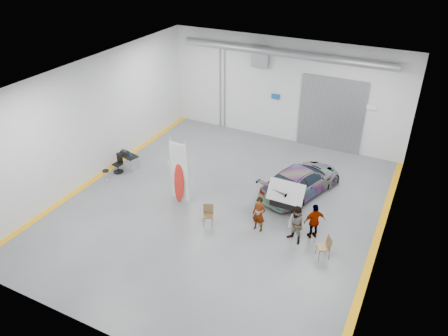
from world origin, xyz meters
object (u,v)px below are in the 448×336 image
at_px(person_c, 314,221).
at_px(shop_stool, 106,176).
at_px(sedan_car, 301,180).
at_px(folding_chair_near, 208,219).
at_px(person_a, 259,214).
at_px(folding_chair_far, 323,251).
at_px(person_b, 296,225).
at_px(office_chair, 118,165).
at_px(work_table, 127,155).
at_px(surfboard_display, 179,177).

height_order(person_c, shop_stool, person_c).
bearing_deg(sedan_car, folding_chair_near, 75.41).
distance_m(person_a, folding_chair_far, 2.99).
height_order(sedan_car, folding_chair_far, sedan_car).
bearing_deg(shop_stool, folding_chair_far, -3.26).
relative_size(person_b, person_c, 1.06).
relative_size(person_b, folding_chair_near, 1.85).
bearing_deg(person_b, office_chair, -163.35).
height_order(sedan_car, folding_chair_near, sedan_car).
xyz_separation_m(work_table, office_chair, (-0.10, -0.62, -0.32)).
distance_m(sedan_car, office_chair, 9.39).
distance_m(person_b, office_chair, 10.15).
height_order(person_b, work_table, person_b).
bearing_deg(office_chair, surfboard_display, -3.82).
xyz_separation_m(person_a, person_b, (1.65, -0.08, 0.05)).
height_order(person_b, office_chair, person_b).
bearing_deg(folding_chair_far, person_c, -178.77).
distance_m(person_b, shop_stool, 9.98).
relative_size(sedan_car, person_a, 2.98).
relative_size(sedan_car, person_c, 2.96).
bearing_deg(surfboard_display, office_chair, 171.85).
xyz_separation_m(surfboard_display, folding_chair_near, (2.03, -1.02, -1.01)).
bearing_deg(surfboard_display, sedan_car, 36.88).
bearing_deg(person_c, shop_stool, -38.72).
bearing_deg(folding_chair_far, surfboard_display, -129.46).
bearing_deg(surfboard_display, folding_chair_near, -23.57).
distance_m(person_c, folding_chair_far, 1.35).
bearing_deg(shop_stool, office_chair, 94.90).
bearing_deg(person_a, folding_chair_near, -157.94).
distance_m(surfboard_display, office_chair, 4.46).
bearing_deg(sedan_car, surfboard_display, 52.36).
bearing_deg(folding_chair_near, person_b, -13.48).
height_order(sedan_car, person_c, person_c).
xyz_separation_m(sedan_car, person_b, (0.97, -3.67, 0.16)).
relative_size(folding_chair_near, shop_stool, 1.38).
bearing_deg(shop_stool, person_b, -1.39).
height_order(person_a, folding_chair_near, person_a).
xyz_separation_m(surfboard_display, shop_stool, (-4.20, -0.23, -0.96)).
height_order(sedan_car, shop_stool, sedan_car).
bearing_deg(shop_stool, person_c, 2.18).
xyz_separation_m(person_a, shop_stool, (-8.31, 0.16, -0.47)).
distance_m(surfboard_display, folding_chair_near, 2.49).
distance_m(person_a, person_b, 1.65).
relative_size(person_c, shop_stool, 2.41).
relative_size(person_a, office_chair, 1.65).
distance_m(person_b, folding_chair_near, 3.81).
bearing_deg(person_a, work_table, 172.42).
bearing_deg(work_table, person_a, -12.70).
relative_size(surfboard_display, shop_stool, 4.79).
distance_m(sedan_car, folding_chair_near, 5.06).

